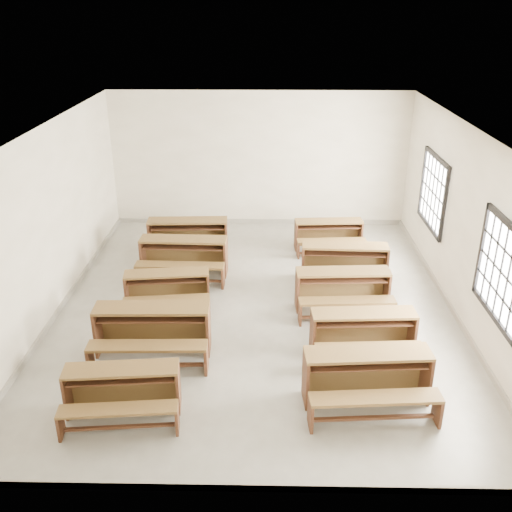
{
  "coord_description": "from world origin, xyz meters",
  "views": [
    {
      "loc": [
        0.17,
        -9.0,
        5.04
      ],
      "look_at": [
        0.0,
        0.0,
        1.0
      ],
      "focal_mm": 40.0,
      "sensor_mm": 36.0,
      "label": 1
    }
  ],
  "objects_px": {
    "desk_set_5": "(367,375)",
    "desk_set_8": "(345,261)",
    "desk_set_0": "(122,388)",
    "desk_set_3": "(183,254)",
    "desk_set_1": "(152,327)",
    "desk_set_4": "(188,234)",
    "desk_set_7": "(343,288)",
    "desk_set_2": "(167,288)",
    "desk_set_6": "(363,331)",
    "desk_set_9": "(329,233)"
  },
  "relations": [
    {
      "from": "desk_set_0",
      "to": "desk_set_4",
      "type": "xyz_separation_m",
      "value": [
        0.19,
        5.26,
        0.05
      ]
    },
    {
      "from": "desk_set_4",
      "to": "desk_set_7",
      "type": "xyz_separation_m",
      "value": [
        3.05,
        -2.4,
        -0.02
      ]
    },
    {
      "from": "desk_set_4",
      "to": "desk_set_6",
      "type": "distance_m",
      "value": 4.98
    },
    {
      "from": "desk_set_1",
      "to": "desk_set_9",
      "type": "height_order",
      "value": "desk_set_1"
    },
    {
      "from": "desk_set_8",
      "to": "desk_set_1",
      "type": "bearing_deg",
      "value": -139.29
    },
    {
      "from": "desk_set_2",
      "to": "desk_set_3",
      "type": "height_order",
      "value": "desk_set_3"
    },
    {
      "from": "desk_set_6",
      "to": "desk_set_7",
      "type": "distance_m",
      "value": 1.43
    },
    {
      "from": "desk_set_1",
      "to": "desk_set_8",
      "type": "xyz_separation_m",
      "value": [
        3.27,
        2.58,
        -0.03
      ]
    },
    {
      "from": "desk_set_6",
      "to": "desk_set_7",
      "type": "bearing_deg",
      "value": 92.69
    },
    {
      "from": "desk_set_1",
      "to": "desk_set_5",
      "type": "distance_m",
      "value": 3.32
    },
    {
      "from": "desk_set_7",
      "to": "desk_set_6",
      "type": "bearing_deg",
      "value": -87.15
    },
    {
      "from": "desk_set_0",
      "to": "desk_set_7",
      "type": "relative_size",
      "value": 0.93
    },
    {
      "from": "desk_set_5",
      "to": "desk_set_7",
      "type": "bearing_deg",
      "value": 86.28
    },
    {
      "from": "desk_set_4",
      "to": "desk_set_0",
      "type": "bearing_deg",
      "value": -94.69
    },
    {
      "from": "desk_set_0",
      "to": "desk_set_3",
      "type": "relative_size",
      "value": 0.9
    },
    {
      "from": "desk_set_6",
      "to": "desk_set_7",
      "type": "relative_size",
      "value": 0.97
    },
    {
      "from": "desk_set_5",
      "to": "desk_set_6",
      "type": "height_order",
      "value": "desk_set_5"
    },
    {
      "from": "desk_set_5",
      "to": "desk_set_0",
      "type": "bearing_deg",
      "value": -179.3
    },
    {
      "from": "desk_set_6",
      "to": "desk_set_7",
      "type": "height_order",
      "value": "desk_set_7"
    },
    {
      "from": "desk_set_8",
      "to": "desk_set_3",
      "type": "bearing_deg",
      "value": 178.6
    },
    {
      "from": "desk_set_0",
      "to": "desk_set_2",
      "type": "height_order",
      "value": "desk_set_0"
    },
    {
      "from": "desk_set_1",
      "to": "desk_set_8",
      "type": "relative_size",
      "value": 1.05
    },
    {
      "from": "desk_set_2",
      "to": "desk_set_5",
      "type": "height_order",
      "value": "desk_set_5"
    },
    {
      "from": "desk_set_3",
      "to": "desk_set_8",
      "type": "relative_size",
      "value": 1.03
    },
    {
      "from": "desk_set_6",
      "to": "desk_set_9",
      "type": "relative_size",
      "value": 1.08
    },
    {
      "from": "desk_set_2",
      "to": "desk_set_5",
      "type": "bearing_deg",
      "value": -46.46
    },
    {
      "from": "desk_set_8",
      "to": "desk_set_9",
      "type": "xyz_separation_m",
      "value": [
        -0.16,
        1.57,
        -0.05
      ]
    },
    {
      "from": "desk_set_2",
      "to": "desk_set_8",
      "type": "relative_size",
      "value": 0.93
    },
    {
      "from": "desk_set_3",
      "to": "desk_set_1",
      "type": "bearing_deg",
      "value": -90.24
    },
    {
      "from": "desk_set_4",
      "to": "desk_set_7",
      "type": "height_order",
      "value": "desk_set_4"
    },
    {
      "from": "desk_set_1",
      "to": "desk_set_3",
      "type": "relative_size",
      "value": 1.03
    },
    {
      "from": "desk_set_1",
      "to": "desk_set_5",
      "type": "height_order",
      "value": "desk_set_1"
    },
    {
      "from": "desk_set_2",
      "to": "desk_set_0",
      "type": "bearing_deg",
      "value": -99.34
    },
    {
      "from": "desk_set_1",
      "to": "desk_set_4",
      "type": "relative_size",
      "value": 1.02
    },
    {
      "from": "desk_set_5",
      "to": "desk_set_4",
      "type": "bearing_deg",
      "value": 117.42
    },
    {
      "from": "desk_set_4",
      "to": "desk_set_5",
      "type": "xyz_separation_m",
      "value": [
        3.07,
        -4.98,
        0.0
      ]
    },
    {
      "from": "desk_set_5",
      "to": "desk_set_8",
      "type": "relative_size",
      "value": 1.04
    },
    {
      "from": "desk_set_1",
      "to": "desk_set_6",
      "type": "bearing_deg",
      "value": -0.9
    },
    {
      "from": "desk_set_2",
      "to": "desk_set_7",
      "type": "xyz_separation_m",
      "value": [
        3.11,
        -0.02,
        0.04
      ]
    },
    {
      "from": "desk_set_6",
      "to": "desk_set_1",
      "type": "bearing_deg",
      "value": 177.35
    },
    {
      "from": "desk_set_4",
      "to": "desk_set_2",
      "type": "bearing_deg",
      "value": -94.08
    },
    {
      "from": "desk_set_3",
      "to": "desk_set_4",
      "type": "relative_size",
      "value": 1.0
    },
    {
      "from": "desk_set_8",
      "to": "desk_set_9",
      "type": "height_order",
      "value": "desk_set_8"
    },
    {
      "from": "desk_set_0",
      "to": "desk_set_2",
      "type": "relative_size",
      "value": 1.0
    },
    {
      "from": "desk_set_3",
      "to": "desk_set_7",
      "type": "distance_m",
      "value": 3.28
    },
    {
      "from": "desk_set_1",
      "to": "desk_set_8",
      "type": "distance_m",
      "value": 4.16
    },
    {
      "from": "desk_set_0",
      "to": "desk_set_4",
      "type": "distance_m",
      "value": 5.26
    },
    {
      "from": "desk_set_8",
      "to": "desk_set_0",
      "type": "bearing_deg",
      "value": -128.09
    },
    {
      "from": "desk_set_3",
      "to": "desk_set_4",
      "type": "height_order",
      "value": "desk_set_3"
    },
    {
      "from": "desk_set_2",
      "to": "desk_set_8",
      "type": "height_order",
      "value": "desk_set_8"
    }
  ]
}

